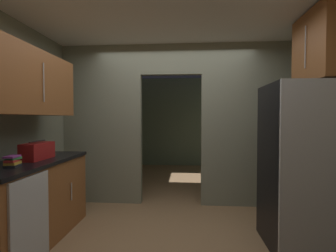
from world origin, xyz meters
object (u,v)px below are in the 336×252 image
Objects in this scene: dishwasher at (30,223)px; boombox at (37,151)px; book_stack at (13,162)px; refrigerator at (301,166)px.

dishwasher is 0.86m from boombox.
boombox is 2.50× the size of book_stack.
refrigerator is at bearing 13.00° from dishwasher.
boombox is 0.45m from book_stack.
refrigerator is 2.03× the size of dishwasher.
dishwasher is 5.14× the size of book_stack.
refrigerator is 2.97m from book_stack.
boombox reaches higher than dishwasher.
book_stack is (-0.25, 0.12, 0.55)m from dishwasher.
dishwasher is at bearing -25.35° from book_stack.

